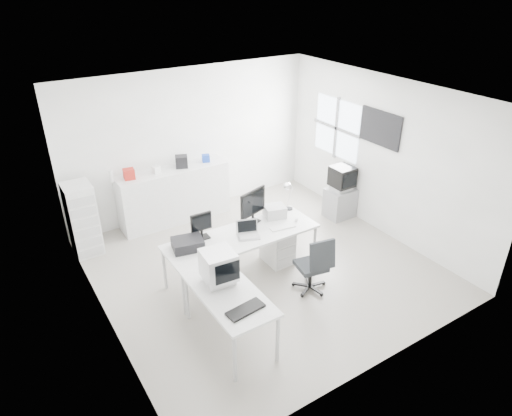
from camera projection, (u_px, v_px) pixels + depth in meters
floor at (263, 267)px, 7.47m from camera, size 5.00×5.00×0.01m
ceiling at (264, 96)px, 6.16m from camera, size 5.00×5.00×0.01m
back_wall at (191, 142)px, 8.68m from camera, size 5.00×0.02×2.80m
left_wall at (94, 236)px, 5.63m from camera, size 0.02×5.00×2.80m
right_wall at (382, 157)px, 8.00m from camera, size 0.02×5.00×2.80m
window at (337, 128)px, 8.80m from camera, size 0.02×1.20×1.10m
wall_picture at (380, 128)px, 7.83m from camera, size 0.04×0.90×0.60m
main_desk at (242, 256)px, 7.08m from camera, size 2.40×0.80×0.75m
side_desk at (230, 316)px, 5.86m from camera, size 0.70×1.40×0.75m
drawer_pedestal at (277, 245)px, 7.49m from camera, size 0.40×0.50×0.60m
inkjet_printer at (188, 244)px, 6.55m from camera, size 0.49×0.42×0.15m
lcd_monitor_small at (201, 226)px, 6.74m from camera, size 0.33×0.20×0.41m
lcd_monitor_large at (253, 206)px, 7.13m from camera, size 0.59×0.38×0.57m
laptop at (248, 231)px, 6.81m from camera, size 0.43×0.43×0.22m
white_keyboard at (283, 227)px, 7.10m from camera, size 0.42×0.18×0.02m
white_mouse at (296, 220)px, 7.27m from camera, size 0.05×0.05×0.05m
laser_printer at (275, 211)px, 7.39m from camera, size 0.39×0.36×0.19m
desk_lamp at (290, 197)px, 7.55m from camera, size 0.20×0.20×0.47m
crt_monitor at (219, 268)px, 5.77m from camera, size 0.42×0.42×0.45m
black_keyboard at (245, 310)px, 5.38m from camera, size 0.49×0.24×0.03m
office_chair at (311, 263)px, 6.75m from camera, size 0.62×0.62×0.93m
tv_cabinet at (340, 203)px, 8.87m from camera, size 0.53×0.43×0.58m
crt_tv at (342, 179)px, 8.63m from camera, size 0.50×0.48×0.45m
sideboard at (174, 195)px, 8.64m from camera, size 2.10×0.53×1.05m
clutter_box_a at (129, 174)px, 7.97m from camera, size 0.21×0.19×0.19m
clutter_box_b at (156, 170)px, 8.22m from camera, size 0.15×0.14×0.13m
clutter_box_c at (182, 162)px, 8.44m from camera, size 0.28×0.27×0.22m
clutter_box_d at (206, 158)px, 8.70m from camera, size 0.17×0.16×0.14m
clutter_bottle at (111, 176)px, 7.85m from camera, size 0.07×0.07×0.22m
filing_cabinet at (83, 219)px, 7.59m from camera, size 0.44×0.52×1.26m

